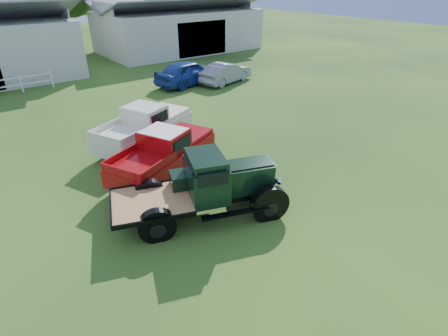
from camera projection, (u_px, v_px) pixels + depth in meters
ground at (241, 209)px, 12.09m from camera, size 120.00×120.00×0.00m
shed_right at (179, 25)px, 37.07m from camera, size 16.80×9.20×5.20m
tree_c at (71, 5)px, 35.50m from camera, size 5.40×5.40×9.00m
vintage_flatbed at (203, 186)px, 11.33m from camera, size 6.00×4.02×2.21m
red_pickup at (164, 152)px, 13.89m from camera, size 5.48×3.93×1.87m
white_pickup at (145, 127)px, 16.18m from camera, size 5.56×3.92×1.90m
misc_car_blue at (188, 72)px, 25.65m from camera, size 5.54×2.96×1.79m
misc_car_grey at (226, 73)px, 26.14m from camera, size 4.78×2.64×1.49m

